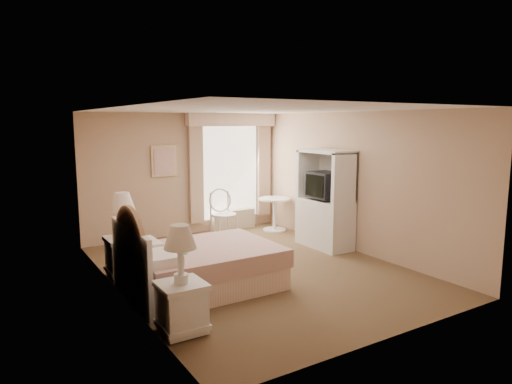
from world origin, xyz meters
TOP-DOWN VIEW (x-y plane):
  - room at (0.00, 0.00)m, footprint 4.21×5.51m
  - window at (1.05, 2.65)m, footprint 2.05×0.22m
  - framed_art at (-0.45, 2.71)m, footprint 0.52×0.04m
  - bed at (-1.13, -0.30)m, footprint 2.06×1.54m
  - nightstand_near at (-1.84, -1.45)m, footprint 0.50×0.50m
  - nightstand_far at (-1.84, 0.76)m, footprint 0.52×0.52m
  - round_table at (1.75, 2.04)m, footprint 0.67×0.67m
  - cafe_chair at (0.43, 1.93)m, footprint 0.50×0.50m
  - armoire at (1.81, 0.46)m, footprint 0.55×1.09m

SIDE VIEW (x-z plane):
  - bed at x=-1.13m, z-range -0.35..1.01m
  - nightstand_near at x=-1.84m, z-range -0.15..1.05m
  - round_table at x=1.75m, z-range 0.12..0.82m
  - nightstand_far at x=-1.84m, z-range -0.15..1.11m
  - cafe_chair at x=0.43m, z-range 0.08..1.10m
  - armoire at x=1.81m, z-range -0.16..1.66m
  - room at x=0.00m, z-range -0.01..2.50m
  - window at x=1.05m, z-range 0.09..2.60m
  - framed_art at x=-0.45m, z-range 1.24..1.86m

